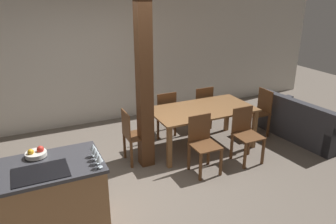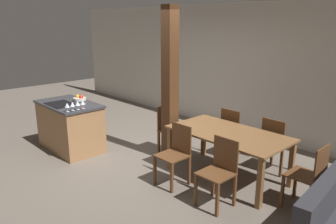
# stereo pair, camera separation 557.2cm
# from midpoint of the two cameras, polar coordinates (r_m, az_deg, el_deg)

# --- Properties ---
(ground_plane) EXTENTS (16.00, 16.00, 0.00)m
(ground_plane) POSITION_cam_midpoint_polar(r_m,az_deg,el_deg) (4.57, 21.58, -18.92)
(ground_plane) COLOR #665B51
(wall_back) EXTENTS (11.20, 0.08, 2.70)m
(wall_back) POSITION_cam_midpoint_polar(r_m,az_deg,el_deg) (6.42, 32.95, 2.65)
(wall_back) COLOR beige
(wall_back) RESTS_ON ground_plane
(kitchen_island) EXTENTS (1.32, 0.77, 0.90)m
(kitchen_island) POSITION_cam_midpoint_polar(r_m,az_deg,el_deg) (4.53, 4.19, -11.52)
(kitchen_island) COLOR #9E7047
(kitchen_island) RESTS_ON ground_plane
(fruit_bowl) EXTENTS (0.23, 0.23, 0.11)m
(fruit_bowl) POSITION_cam_midpoint_polar(r_m,az_deg,el_deg) (4.51, 6.31, -4.99)
(fruit_bowl) COLOR silver
(fruit_bowl) RESTS_ON kitchen_island
(wine_glass_near) EXTENTS (0.08, 0.08, 0.15)m
(wine_glass_near) POSITION_cam_midpoint_polar(r_m,az_deg,el_deg) (3.74, 7.77, -8.24)
(wine_glass_near) COLOR silver
(wine_glass_near) RESTS_ON kitchen_island
(wine_glass_middle) EXTENTS (0.08, 0.08, 0.15)m
(wine_glass_middle) POSITION_cam_midpoint_polar(r_m,az_deg,el_deg) (3.81, 8.68, -7.83)
(wine_glass_middle) COLOR silver
(wine_glass_middle) RESTS_ON kitchen_island
(wine_glass_far) EXTENTS (0.08, 0.08, 0.15)m
(wine_glass_far) POSITION_cam_midpoint_polar(r_m,az_deg,el_deg) (3.88, 9.54, -7.44)
(wine_glass_far) COLOR silver
(wine_glass_far) RESTS_ON kitchen_island
(wine_glass_end) EXTENTS (0.08, 0.08, 0.15)m
(wine_glass_end) POSITION_cam_midpoint_polar(r_m,az_deg,el_deg) (3.95, 10.38, -7.05)
(wine_glass_end) COLOR silver
(wine_glass_end) RESTS_ON kitchen_island
(dining_table) EXTENTS (1.78, 0.96, 0.73)m
(dining_table) POSITION_cam_midpoint_polar(r_m,az_deg,el_deg) (4.57, 43.19, -13.09)
(dining_table) COLOR brown
(dining_table) RESTS_ON ground_plane
(dining_chair_near_left) EXTENTS (0.40, 0.40, 0.89)m
(dining_chair_near_left) POSITION_cam_midpoint_polar(r_m,az_deg,el_deg) (4.03, 36.04, -17.97)
(dining_chair_near_left) COLOR brown
(dining_chair_near_left) RESTS_ON ground_plane
(dining_chair_near_right) EXTENTS (0.40, 0.40, 0.89)m
(dining_chair_near_right) POSITION_cam_midpoint_polar(r_m,az_deg,el_deg) (4.03, 47.83, -20.28)
(dining_chair_near_right) COLOR brown
(dining_chair_near_right) RESTS_ON ground_plane
(dining_chair_far_left) EXTENTS (0.40, 0.40, 0.89)m
(dining_chair_far_left) POSITION_cam_midpoint_polar(r_m,az_deg,el_deg) (5.30, 39.16, -10.70)
(dining_chair_far_left) COLOR brown
(dining_chair_far_left) RESTS_ON ground_plane
(dining_chair_far_right) EXTENTS (0.40, 0.40, 0.89)m
(dining_chair_far_right) POSITION_cam_midpoint_polar(r_m,az_deg,el_deg) (5.30, 47.81, -12.41)
(dining_chair_far_right) COLOR brown
(dining_chair_far_right) RESTS_ON ground_plane
(dining_chair_head_end) EXTENTS (0.40, 0.40, 0.89)m
(dining_chair_head_end) POSITION_cam_midpoint_polar(r_m,az_deg,el_deg) (4.80, 27.63, -11.38)
(dining_chair_head_end) COLOR brown
(dining_chair_head_end) RESTS_ON ground_plane
(dining_chair_foot_end) EXTENTS (0.40, 0.40, 0.89)m
(dining_chair_foot_end) POSITION_cam_midpoint_polar(r_m,az_deg,el_deg) (4.81, 58.39, -17.36)
(dining_chair_foot_end) COLOR brown
(dining_chair_foot_end) RESTS_ON ground_plane
(timber_post) EXTENTS (0.21, 0.21, 2.58)m
(timber_post) POSITION_cam_midpoint_polar(r_m,az_deg,el_deg) (4.34, 30.15, -2.87)
(timber_post) COLOR #4C2D19
(timber_post) RESTS_ON ground_plane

